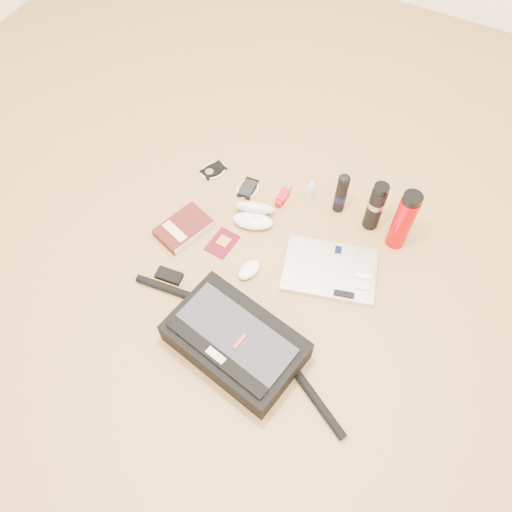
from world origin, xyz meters
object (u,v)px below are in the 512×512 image
at_px(thermos_red, 403,221).
at_px(book, 184,228).
at_px(messenger_bag, 235,341).
at_px(thermos_black, 376,206).
at_px(laptop, 330,270).

bearing_deg(thermos_red, book, -155.59).
distance_m(messenger_bag, thermos_red, 0.77).
distance_m(book, thermos_red, 0.84).
bearing_deg(thermos_red, thermos_black, 164.69).
bearing_deg(laptop, thermos_black, 62.85).
distance_m(thermos_black, thermos_red, 0.12).
bearing_deg(messenger_bag, laptop, 79.44).
height_order(messenger_bag, thermos_black, thermos_black).
bearing_deg(thermos_red, laptop, -124.66).
bearing_deg(laptop, thermos_red, 39.15).
height_order(thermos_black, thermos_red, thermos_red).
relative_size(laptop, thermos_black, 1.68).
distance_m(messenger_bag, book, 0.54).
bearing_deg(messenger_bag, thermos_red, 74.22).
xyz_separation_m(messenger_bag, thermos_red, (0.34, 0.68, 0.08)).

